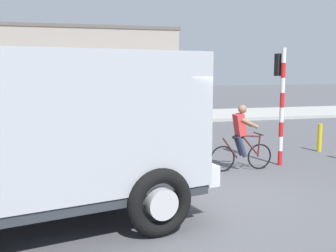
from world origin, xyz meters
The scene contains 10 objects.
ground_plane centered at (0.00, 0.00, 0.00)m, with size 120.00×120.00×0.00m, color #56565B.
sidewalk_far centered at (0.00, 14.35, 0.08)m, with size 80.00×5.00×0.16m, color #ADADA8.
truck_foreground centered at (-3.54, -0.51, 1.67)m, with size 5.83×3.71×2.90m.
cyclist centered at (1.37, 2.18, 0.86)m, with size 1.73×0.50×1.72m.
traffic_light_pole centered at (2.68, 2.53, 2.07)m, with size 0.24×0.43×3.20m.
car_white_mid centered at (-2.52, 5.98, 0.82)m, with size 4.02×1.91×1.60m.
car_far_side centered at (-0.42, 9.95, 0.82)m, with size 4.15×2.17×1.60m.
pedestrian_near_kerb centered at (-5.15, 9.49, 0.85)m, with size 0.34×0.22×1.62m.
bollard_far centered at (4.90, 3.80, 0.45)m, with size 0.14×0.14×0.90m, color gold.
building_mid_block centered at (-1.27, 21.06, 2.70)m, with size 11.91×5.40×5.40m.
Camera 1 is at (-3.20, -7.33, 2.59)m, focal length 43.39 mm.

